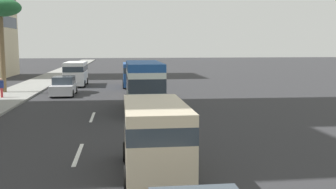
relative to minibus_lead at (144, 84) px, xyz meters
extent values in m
plane|color=#2D2D30|center=(8.87, 3.19, -1.74)|extent=(198.00, 198.00, 0.00)
cube|color=gray|center=(8.87, 10.57, -1.66)|extent=(162.00, 3.78, 0.15)
cube|color=silver|center=(-9.83, 3.19, -1.73)|extent=(3.20, 0.16, 0.01)
cube|color=silver|center=(-1.82, 3.19, -1.73)|extent=(3.20, 0.16, 0.01)
cube|color=silver|center=(0.00, 0.00, -0.27)|extent=(6.59, 2.16, 2.47)
cube|color=#1E4C93|center=(0.00, 0.00, 1.20)|extent=(6.59, 2.16, 0.47)
cube|color=#28333D|center=(0.00, 0.00, 0.20)|extent=(6.60, 2.16, 0.82)
cylinder|color=black|center=(1.91, 1.02, -1.32)|extent=(0.84, 0.26, 0.84)
cylinder|color=black|center=(1.91, -1.02, -1.32)|extent=(0.84, 0.26, 0.84)
cylinder|color=black|center=(-1.91, 1.02, -1.32)|extent=(0.84, 0.26, 0.84)
cylinder|color=black|center=(-1.91, -1.02, -1.32)|extent=(0.84, 0.26, 0.84)
cube|color=silver|center=(8.66, 6.29, -1.16)|extent=(4.09, 1.82, 0.79)
cube|color=#38424C|center=(8.87, 6.29, -0.44)|extent=(2.25, 1.67, 0.65)
cylinder|color=black|center=(7.39, 5.45, -1.42)|extent=(0.64, 0.22, 0.64)
cylinder|color=black|center=(7.39, 7.13, -1.42)|extent=(0.64, 0.22, 0.64)
cylinder|color=black|center=(9.93, 5.45, -1.42)|extent=(0.64, 0.22, 0.64)
cylinder|color=black|center=(9.93, 7.13, -1.42)|extent=(0.64, 0.22, 0.64)
cube|color=white|center=(16.68, 6.13, -0.38)|extent=(5.23, 2.03, 2.32)
cube|color=#2D3842|center=(16.68, 6.13, 0.13)|extent=(5.24, 2.03, 0.56)
cylinder|color=black|center=(15.11, 5.17, -1.38)|extent=(0.72, 0.24, 0.72)
cylinder|color=black|center=(15.11, 7.10, -1.38)|extent=(0.72, 0.24, 0.72)
cylinder|color=black|center=(18.25, 5.17, -1.38)|extent=(0.72, 0.24, 0.72)
cylinder|color=black|center=(18.25, 7.10, -1.38)|extent=(0.72, 0.24, 0.72)
cube|color=#1E478C|center=(14.75, 0.18, -0.42)|extent=(5.04, 2.05, 2.25)
cube|color=#2D3842|center=(14.75, 0.18, 0.08)|extent=(5.06, 2.05, 0.54)
cylinder|color=black|center=(16.27, 1.15, -1.38)|extent=(0.72, 0.24, 0.72)
cylinder|color=black|center=(16.27, -0.79, -1.38)|extent=(0.72, 0.24, 0.72)
cylinder|color=black|center=(13.24, 1.15, -1.38)|extent=(0.72, 0.24, 0.72)
cylinder|color=black|center=(13.24, -0.79, -1.38)|extent=(0.72, 0.24, 0.72)
cube|color=beige|center=(-12.37, 0.38, -0.46)|extent=(4.65, 1.99, 2.16)
cube|color=#2D3842|center=(-12.37, 0.38, 0.02)|extent=(4.66, 2.00, 0.52)
cylinder|color=black|center=(-10.98, 1.33, -1.38)|extent=(0.72, 0.24, 0.72)
cylinder|color=black|center=(-10.98, -0.56, -1.38)|extent=(0.72, 0.24, 0.72)
cylinder|color=black|center=(-13.77, 1.33, -1.38)|extent=(0.72, 0.24, 0.72)
cylinder|color=black|center=(-13.77, -0.56, -1.38)|extent=(0.72, 0.24, 0.72)
cube|color=beige|center=(7.72, -0.12, -1.14)|extent=(4.37, 1.88, 0.84)
cube|color=#38424C|center=(7.51, -0.12, -0.38)|extent=(2.41, 1.73, 0.69)
cylinder|color=black|center=(9.08, 0.74, -1.42)|extent=(0.64, 0.22, 0.64)
cylinder|color=black|center=(9.08, -0.99, -1.42)|extent=(0.64, 0.22, 0.64)
cylinder|color=black|center=(6.37, 0.74, -1.42)|extent=(0.64, 0.22, 0.64)
cylinder|color=black|center=(6.37, -0.99, -1.42)|extent=(0.64, 0.22, 0.64)
cylinder|color=red|center=(6.82, 10.84, -1.21)|extent=(0.14, 0.14, 0.74)
cylinder|color=red|center=(6.98, 10.84, -1.21)|extent=(0.14, 0.14, 0.74)
cube|color=navy|center=(6.90, 10.84, -0.55)|extent=(0.24, 0.33, 0.59)
sphere|color=tan|center=(6.90, 10.84, -0.15)|extent=(0.20, 0.20, 0.20)
cylinder|color=brown|center=(10.56, 11.70, 1.82)|extent=(0.43, 0.43, 6.82)
ellipsoid|color=#236033|center=(10.56, 11.70, 5.76)|extent=(3.56, 3.56, 1.60)
cube|color=#2D3847|center=(29.43, 16.39, 5.63)|extent=(10.16, 0.08, 1.53)
camera|label=1|loc=(-24.90, 1.50, 2.51)|focal=41.46mm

